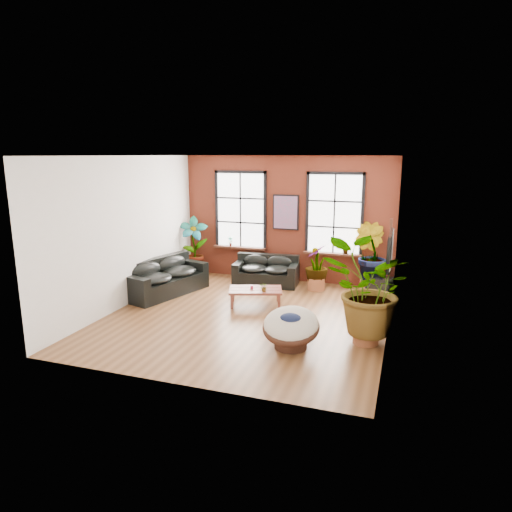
% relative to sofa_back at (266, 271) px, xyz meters
% --- Properties ---
extents(room, '(6.04, 6.54, 3.54)m').
position_rel_sofa_back_xyz_m(room, '(0.38, -2.46, 1.38)').
color(room, brown).
rests_on(room, ground).
extents(sofa_back, '(1.81, 1.00, 0.80)m').
position_rel_sofa_back_xyz_m(sofa_back, '(0.00, 0.00, 0.00)').
color(sofa_back, black).
rests_on(sofa_back, ground).
extents(sofa_left, '(1.56, 2.46, 0.90)m').
position_rel_sofa_back_xyz_m(sofa_left, '(-2.24, -1.68, 0.05)').
color(sofa_left, black).
rests_on(sofa_left, ground).
extents(coffee_table, '(1.40, 1.07, 0.48)m').
position_rel_sofa_back_xyz_m(coffee_table, '(0.30, -1.81, -0.01)').
color(coffee_table, brown).
rests_on(coffee_table, ground).
extents(papasan_chair, '(1.14, 1.16, 0.80)m').
position_rel_sofa_back_xyz_m(papasan_chair, '(1.71, -3.93, 0.05)').
color(papasan_chair, '#3C2015').
rests_on(papasan_chair, ground).
extents(poster, '(0.74, 0.06, 0.98)m').
position_rel_sofa_back_xyz_m(poster, '(0.38, 0.57, 1.59)').
color(poster, black).
rests_on(poster, room).
extents(tv_wall_unit, '(0.13, 1.86, 1.20)m').
position_rel_sofa_back_xyz_m(tv_wall_unit, '(3.31, -2.01, 1.18)').
color(tv_wall_unit, black).
rests_on(tv_wall_unit, room).
extents(media_box, '(0.70, 0.64, 0.48)m').
position_rel_sofa_back_xyz_m(media_box, '(3.05, -0.08, -0.12)').
color(media_box, black).
rests_on(media_box, ground).
extents(pot_back_left, '(0.63, 0.63, 0.36)m').
position_rel_sofa_back_xyz_m(pot_back_left, '(-2.27, 0.13, -0.18)').
color(pot_back_left, '#985331').
rests_on(pot_back_left, ground).
extents(pot_back_right, '(0.57, 0.57, 0.35)m').
position_rel_sofa_back_xyz_m(pot_back_right, '(2.75, 0.33, -0.19)').
color(pot_back_right, '#985331').
rests_on(pot_back_right, ground).
extents(pot_right_wall, '(0.51, 0.51, 0.36)m').
position_rel_sofa_back_xyz_m(pot_right_wall, '(3.01, -3.28, -0.18)').
color(pot_right_wall, '#985331').
rests_on(pot_right_wall, ground).
extents(pot_mid, '(0.60, 0.60, 0.33)m').
position_rel_sofa_back_xyz_m(pot_mid, '(1.42, -0.11, -0.20)').
color(pot_mid, '#985331').
rests_on(pot_mid, ground).
extents(floor_plant_back_left, '(1.02, 0.89, 1.62)m').
position_rel_sofa_back_xyz_m(floor_plant_back_left, '(-2.27, 0.13, 0.60)').
color(floor_plant_back_left, '#175115').
rests_on(floor_plant_back_left, ground).
extents(floor_plant_back_right, '(1.16, 1.12, 1.65)m').
position_rel_sofa_back_xyz_m(floor_plant_back_right, '(2.74, 0.29, 0.61)').
color(floor_plant_back_right, '#175115').
rests_on(floor_plant_back_right, ground).
extents(floor_plant_right_wall, '(1.92, 1.76, 1.80)m').
position_rel_sofa_back_xyz_m(floor_plant_right_wall, '(2.98, -3.27, 0.70)').
color(floor_plant_right_wall, '#175115').
rests_on(floor_plant_right_wall, ground).
extents(floor_plant_mid, '(0.67, 0.67, 1.08)m').
position_rel_sofa_back_xyz_m(floor_plant_mid, '(1.42, -0.08, 0.32)').
color(floor_plant_mid, '#175115').
rests_on(floor_plant_mid, ground).
extents(table_plant, '(0.22, 0.20, 0.22)m').
position_rel_sofa_back_xyz_m(table_plant, '(0.56, -1.95, 0.15)').
color(table_plant, '#175115').
rests_on(table_plant, coffee_table).
extents(sill_plant_left, '(0.17, 0.17, 0.27)m').
position_rel_sofa_back_xyz_m(sill_plant_left, '(-1.27, 0.52, 0.67)').
color(sill_plant_left, '#175115').
rests_on(sill_plant_left, room).
extents(sill_plant_right, '(0.19, 0.19, 0.27)m').
position_rel_sofa_back_xyz_m(sill_plant_right, '(2.08, 0.52, 0.67)').
color(sill_plant_right, '#175115').
rests_on(sill_plant_right, room).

